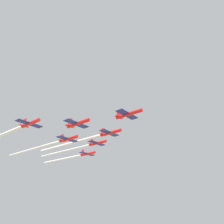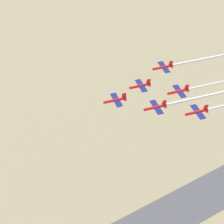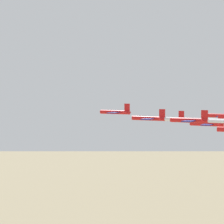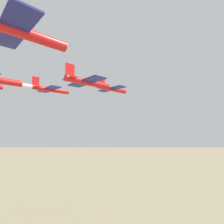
{
  "view_description": "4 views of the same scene",
  "coord_description": "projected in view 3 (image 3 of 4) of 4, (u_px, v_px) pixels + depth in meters",
  "views": [
    {
      "loc": [
        -9.01,
        -76.86,
        91.09
      ],
      "look_at": [
        -42.45,
        -17.78,
        121.96
      ],
      "focal_mm": 35.0,
      "sensor_mm": 36.0,
      "label": 1
    },
    {
      "loc": [
        34.71,
        126.8,
        252.26
      ],
      "look_at": [
        -37.6,
        -10.75,
        116.73
      ],
      "focal_mm": 70.0,
      "sensor_mm": 36.0,
      "label": 2
    },
    {
      "loc": [
        -89.62,
        164.53,
        134.14
      ],
      "look_at": [
        -38.21,
        -10.83,
        123.16
      ],
      "focal_mm": 85.0,
      "sensor_mm": 36.0,
      "label": 3
    },
    {
      "loc": [
        -83.0,
        -44.48,
        110.76
      ],
      "look_at": [
        -34.24,
        -6.7,
        116.41
      ],
      "focal_mm": 28.0,
      "sensor_mm": 36.0,
      "label": 4
    }
  ],
  "objects": [
    {
      "name": "jet_1",
      "position": [
        150.0,
        118.0,
        167.21
      ],
      "size": [
        11.16,
        10.69,
        3.73
      ],
      "rotation": [
        0.0,
        0.0,
        4.55
      ],
      "color": "red"
    },
    {
      "name": "jet_0",
      "position": [
        116.0,
        112.0,
        182.77
      ],
      "size": [
        11.16,
        10.69,
        3.73
      ],
      "rotation": [
        0.0,
        0.0,
        4.55
      ],
      "color": "red"
    },
    {
      "name": "jet_3",
      "position": [
        190.0,
        120.0,
        151.54
      ],
      "size": [
        11.16,
        10.69,
        3.73
      ],
      "rotation": [
        0.0,
        0.0,
        4.55
      ],
      "color": "red"
    },
    {
      "name": "jet_4",
      "position": [
        208.0,
        124.0,
        168.91
      ],
      "size": [
        11.16,
        10.69,
        3.73
      ],
      "rotation": [
        0.0,
        0.0,
        4.55
      ],
      "color": "red"
    },
    {
      "name": "jet_2",
      "position": [
        170.0,
        119.0,
        184.51
      ],
      "size": [
        11.16,
        10.69,
        3.73
      ],
      "rotation": [
        0.0,
        0.0,
        4.55
      ],
      "color": "red"
    },
    {
      "name": "jet_5",
      "position": [
        223.0,
        116.0,
        186.03
      ],
      "size": [
        11.16,
        10.69,
        3.73
      ],
      "rotation": [
        0.0,
        0.0,
        4.55
      ],
      "color": "red"
    }
  ]
}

